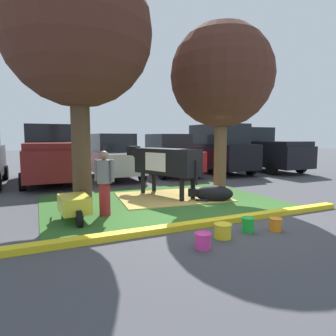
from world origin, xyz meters
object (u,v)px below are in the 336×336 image
calf_lying (213,194)px  pickup_truck_maroon (50,155)px  shade_tree_right (222,76)px  bucket_yellow (223,230)px  bucket_pink (203,240)px  suv_black (218,149)px  cow_holstein (164,162)px  person_handler (104,182)px  sedan_silver (113,157)px  bucket_orange (275,224)px  shade_tree_left (77,33)px  sedan_red (168,155)px  pickup_truck_black (261,151)px  bucket_green (248,224)px  wheelbarrow (75,205)px

calf_lying → pickup_truck_maroon: bearing=124.1°
shade_tree_right → bucket_yellow: size_ratio=16.21×
bucket_pink → bucket_yellow: size_ratio=0.86×
calf_lying → suv_black: bearing=54.9°
cow_holstein → person_handler: size_ratio=1.94×
sedan_silver → bucket_orange: bearing=-82.6°
shade_tree_right → person_handler: shade_tree_right is taller
sedan_silver → bucket_pink: bearing=-94.2°
shade_tree_left → person_handler: 3.64m
sedan_red → pickup_truck_black: size_ratio=0.81×
sedan_silver → cow_holstein: bearing=-84.2°
bucket_pink → sedan_silver: bearing=85.8°
pickup_truck_black → pickup_truck_maroon: bearing=177.9°
bucket_yellow → bucket_green: (0.66, 0.08, 0.01)m
bucket_pink → wheelbarrow: bearing=125.4°
calf_lying → pickup_truck_black: 8.98m
bucket_green → bucket_orange: bearing=-17.6°
sedan_silver → pickup_truck_black: 8.37m
bucket_orange → pickup_truck_black: bearing=49.4°
bucket_green → bucket_orange: 0.57m
shade_tree_right → pickup_truck_maroon: shade_tree_right is taller
bucket_yellow → suv_black: (5.54, 8.39, 1.13)m
bucket_yellow → suv_black: size_ratio=0.07×
pickup_truck_maroon → bucket_orange: bearing=-66.7°
bucket_orange → sedan_silver: (-1.14, 8.77, 0.85)m
shade_tree_left → bucket_yellow: 5.67m
pickup_truck_maroon → sedan_red: (5.42, -0.02, -0.13)m
shade_tree_left → bucket_yellow: (2.07, -3.17, -4.22)m
bucket_green → person_handler: bearing=135.0°
bucket_green → sedan_red: (2.16, 8.63, 0.83)m
bucket_orange → shade_tree_left: bearing=135.1°
bucket_yellow → pickup_truck_maroon: size_ratio=0.06×
sedan_red → bucket_yellow: bearing=-107.9°
person_handler → sedan_silver: 6.50m
wheelbarrow → person_handler: bearing=15.1°
pickup_truck_black → wheelbarrow: bearing=-150.6°
sedan_silver → suv_black: bearing=-3.0°
bucket_pink → bucket_orange: 1.82m
bucket_green → cow_holstein: bearing=91.7°
shade_tree_left → pickup_truck_black: size_ratio=1.15×
shade_tree_left → pickup_truck_maroon: size_ratio=1.15×
shade_tree_left → bucket_orange: (3.28, -3.26, -4.23)m
shade_tree_left → bucket_green: shade_tree_left is taller
calf_lying → cow_holstein: bearing=126.9°
pickup_truck_maroon → sedan_silver: bearing=-1.2°
person_handler → bucket_orange: person_handler is taller
cow_holstein → pickup_truck_black: bearing=29.0°
cow_holstein → sedan_silver: sedan_silver is taller
calf_lying → sedan_red: (1.31, 6.05, 0.75)m
bucket_orange → pickup_truck_maroon: pickup_truck_maroon is taller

